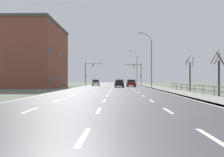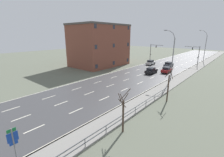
# 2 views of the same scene
# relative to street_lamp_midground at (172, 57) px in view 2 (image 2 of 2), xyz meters

# --- Properties ---
(ground_plane) EXTENTS (160.00, 160.00, 0.12)m
(ground_plane) POSITION_rel_street_lamp_midground_xyz_m (-7.44, 7.66, -5.26)
(ground_plane) COLOR #5B6051
(road_asphalt_strip) EXTENTS (14.00, 120.00, 0.03)m
(road_asphalt_strip) POSITION_rel_street_lamp_midground_xyz_m (-7.44, 19.66, -5.19)
(road_asphalt_strip) COLOR #3D3D3F
(road_asphalt_strip) RESTS_ON ground
(sidewalk_right) EXTENTS (3.00, 120.00, 0.12)m
(sidewalk_right) POSITION_rel_street_lamp_midground_xyz_m (0.99, 19.66, -5.14)
(sidewalk_right) COLOR gray
(sidewalk_right) RESTS_ON ground
(guardrail) EXTENTS (0.07, 29.92, 1.00)m
(guardrail) POSITION_rel_street_lamp_midground_xyz_m (2.41, -21.86, -4.49)
(guardrail) COLOR #515459
(guardrail) RESTS_ON ground
(street_lamp_midground) EXTENTS (2.50, 0.24, 10.63)m
(street_lamp_midground) POSITION_rel_street_lamp_midground_xyz_m (0.00, 0.00, 0.00)
(street_lamp_midground) COLOR slate
(street_lamp_midground) RESTS_ON ground
(street_lamp_distant) EXTENTS (2.75, 0.24, 11.21)m
(street_lamp_distant) POSITION_rel_street_lamp_midground_xyz_m (-0.02, 32.10, 0.26)
(street_lamp_distant) COLOR slate
(street_lamp_distant) RESTS_ON ground
(highway_sign) EXTENTS (0.09, 0.68, 3.76)m
(highway_sign) POSITION_rel_street_lamp_midground_xyz_m (0.95, -30.72, -2.79)
(highway_sign) COLOR slate
(highway_sign) RESTS_ON ground
(traffic_signal_right) EXTENTS (4.59, 0.36, 6.19)m
(traffic_signal_right) POSITION_rel_street_lamp_midground_xyz_m (-0.33, 21.96, -1.17)
(traffic_signal_right) COLOR #38383A
(traffic_signal_right) RESTS_ON ground
(traffic_signal_left) EXTENTS (4.76, 0.36, 6.31)m
(traffic_signal_left) POSITION_rel_street_lamp_midground_xyz_m (-14.53, 20.36, -1.09)
(traffic_signal_left) COLOR #38383A
(traffic_signal_left) RESTS_ON ground
(car_far_right) EXTENTS (1.91, 4.14, 1.57)m
(car_far_right) POSITION_rel_street_lamp_midground_xyz_m (-5.89, 14.29, -4.40)
(car_far_right) COLOR #474C51
(car_far_right) RESTS_ON ground
(car_near_left) EXTENTS (1.98, 4.17, 1.57)m
(car_near_left) POSITION_rel_street_lamp_midground_xyz_m (-11.85, 14.10, -4.40)
(car_near_left) COLOR silver
(car_near_left) RESTS_ON ground
(car_far_left) EXTENTS (1.94, 4.15, 1.57)m
(car_far_left) POSITION_rel_street_lamp_midground_xyz_m (-6.03, 3.03, -4.40)
(car_far_left) COLOR black
(car_far_left) RESTS_ON ground
(car_near_right) EXTENTS (1.99, 4.18, 1.57)m
(car_near_right) POSITION_rel_street_lamp_midground_xyz_m (-3.38, 6.60, -4.40)
(car_near_right) COLOR maroon
(car_near_right) RESTS_ON ground
(brick_building) EXTENTS (12.19, 17.30, 12.84)m
(brick_building) POSITION_rel_street_lamp_midground_xyz_m (-24.33, 2.82, 1.23)
(brick_building) COLOR brown
(brick_building) RESTS_ON ground
(bare_tree_near) EXTENTS (1.27, 1.32, 4.60)m
(bare_tree_near) POSITION_rel_street_lamp_midground_xyz_m (3.45, -21.82, -3.10)
(bare_tree_near) COLOR #423328
(bare_tree_near) RESTS_ON ground
(bare_tree_mid) EXTENTS (1.17, 1.22, 5.16)m
(bare_tree_mid) POSITION_rel_street_lamp_midground_xyz_m (3.91, -11.40, -2.92)
(bare_tree_mid) COLOR #423328
(bare_tree_mid) RESTS_ON ground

